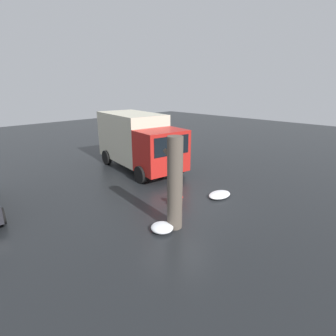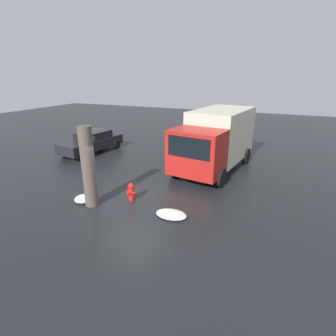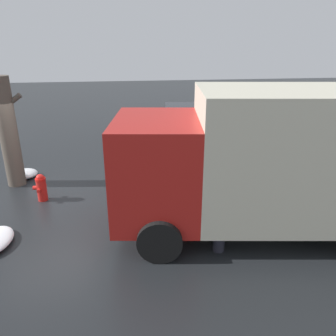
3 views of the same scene
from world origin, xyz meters
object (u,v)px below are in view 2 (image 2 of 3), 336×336
(fire_hydrant, at_px, (131,191))
(pedestrian, at_px, (224,161))
(parked_car, at_px, (92,142))
(tree_trunk, at_px, (88,167))
(delivery_truck, at_px, (216,138))

(fire_hydrant, bearing_deg, pedestrian, 154.95)
(pedestrian, relative_size, parked_car, 0.34)
(tree_trunk, bearing_deg, parked_car, 38.47)
(tree_trunk, relative_size, parked_car, 0.69)
(fire_hydrant, relative_size, tree_trunk, 0.24)
(delivery_truck, bearing_deg, tree_trunk, 69.48)
(fire_hydrant, bearing_deg, delivery_truck, 167.89)
(delivery_truck, distance_m, pedestrian, 1.63)
(delivery_truck, xyz_separation_m, parked_car, (-0.13, 8.43, -1.00))
(parked_car, bearing_deg, fire_hydrant, 146.35)
(fire_hydrant, height_order, delivery_truck, delivery_truck)
(fire_hydrant, distance_m, tree_trunk, 2.04)
(fire_hydrant, height_order, pedestrian, pedestrian)
(delivery_truck, height_order, pedestrian, delivery_truck)
(fire_hydrant, xyz_separation_m, tree_trunk, (-1.01, 1.26, 1.24))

